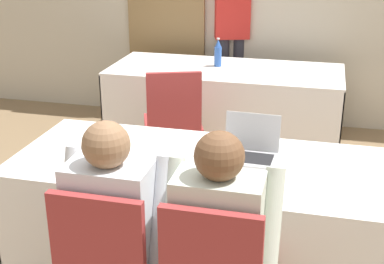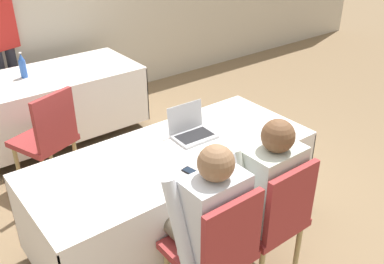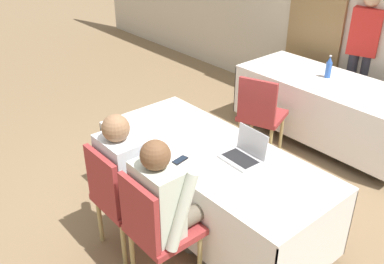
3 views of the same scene
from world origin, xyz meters
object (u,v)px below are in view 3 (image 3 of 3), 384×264
chair_near_left (119,195)px  water_bottle (329,68)px  chair_near_right (156,227)px  chair_far_spare (260,113)px  person_white_shirt (167,202)px  person_red_shirt (363,49)px  cell_phone (180,160)px  laptop (244,154)px  person_checkered_shirt (129,173)px

chair_near_left → water_bottle: bearing=-88.0°
chair_near_right → chair_far_spare: bearing=-69.0°
person_white_shirt → person_red_shirt: size_ratio=0.74×
chair_near_right → person_white_shirt: size_ratio=0.78×
person_white_shirt → chair_far_spare: bearing=-67.9°
water_bottle → chair_near_left: 2.83m
chair_near_right → cell_phone: bearing=-57.4°
laptop → person_white_shirt: bearing=-88.4°
chair_near_left → person_checkered_shirt: person_checkered_shirt is taller
cell_phone → chair_far_spare: size_ratio=0.16×
person_white_shirt → person_red_shirt: 3.43m
chair_far_spare → person_white_shirt: bearing=92.0°
chair_near_left → person_checkered_shirt: 0.19m
cell_phone → person_red_shirt: person_red_shirt is taller
chair_near_left → chair_near_right: size_ratio=1.00×
chair_near_right → water_bottle: bearing=-78.6°
person_white_shirt → person_checkered_shirt: bearing=0.0°
chair_near_right → person_white_shirt: 0.19m
cell_phone → chair_far_spare: bearing=96.9°
chair_far_spare → person_checkered_shirt: 1.81m
laptop → chair_near_right: size_ratio=0.34×
cell_phone → chair_far_spare: chair_far_spare is taller
person_white_shirt → laptop: bearing=-90.7°
cell_phone → water_bottle: 2.37m
laptop → person_checkered_shirt: 0.88m
laptop → person_white_shirt: person_white_shirt is taller
chair_near_left → person_white_shirt: bearing=-167.4°
laptop → chair_far_spare: 1.30m
laptop → water_bottle: (-0.57, 1.96, 0.07)m
water_bottle → cell_phone: bearing=-83.4°
water_bottle → laptop: bearing=-73.7°
chair_far_spare → person_white_shirt: size_ratio=0.78×
person_white_shirt → person_red_shirt: bearing=-80.6°
chair_far_spare → person_red_shirt: (0.16, 1.59, 0.40)m
laptop → chair_far_spare: size_ratio=0.34×
cell_phone → chair_near_left: chair_near_left is taller
cell_phone → water_bottle: bearing=86.7°
chair_near_left → chair_far_spare: 1.90m
person_checkered_shirt → person_red_shirt: 3.38m
laptop → cell_phone: size_ratio=2.17×
laptop → chair_near_right: laptop is taller
laptop → water_bottle: water_bottle is taller
chair_far_spare → person_white_shirt: person_white_shirt is taller
laptop → person_red_shirt: size_ratio=0.20×
cell_phone → person_checkered_shirt: person_checkered_shirt is taller
water_bottle → person_white_shirt: (0.56, -2.70, -0.16)m
person_checkered_shirt → cell_phone: bearing=-116.8°
person_checkered_shirt → person_red_shirt: person_red_shirt is taller
person_checkered_shirt → water_bottle: bearing=-88.0°
cell_phone → water_bottle: water_bottle is taller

